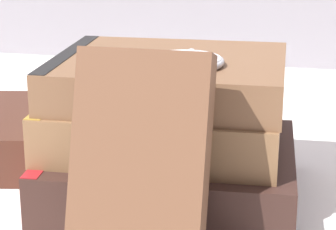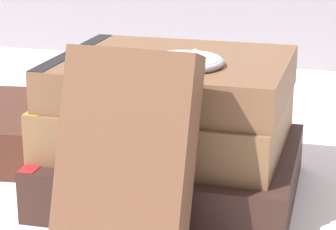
# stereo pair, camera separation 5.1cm
# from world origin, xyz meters

# --- Properties ---
(ground_plane) EXTENTS (3.00, 3.00, 0.00)m
(ground_plane) POSITION_xyz_m (0.00, 0.00, 0.00)
(ground_plane) COLOR silver
(book_flat_bottom) EXTENTS (0.20, 0.17, 0.04)m
(book_flat_bottom) POSITION_xyz_m (0.03, 0.02, 0.02)
(book_flat_bottom) COLOR #331E19
(book_flat_bottom) RESTS_ON ground_plane
(book_flat_middle) EXTENTS (0.18, 0.15, 0.04)m
(book_flat_middle) POSITION_xyz_m (0.02, 0.03, 0.06)
(book_flat_middle) COLOR brown
(book_flat_middle) RESTS_ON book_flat_bottom
(book_flat_top) EXTENTS (0.18, 0.15, 0.03)m
(book_flat_top) POSITION_xyz_m (0.03, 0.03, 0.09)
(book_flat_top) COLOR brown
(book_flat_top) RESTS_ON book_flat_middle
(book_leaning_front) EXTENTS (0.08, 0.06, 0.14)m
(book_leaning_front) POSITION_xyz_m (0.04, -0.08, 0.06)
(book_leaning_front) COLOR brown
(book_leaning_front) RESTS_ON ground_plane
(pocket_watch) EXTENTS (0.06, 0.06, 0.01)m
(pocket_watch) POSITION_xyz_m (0.05, 0.01, 0.11)
(pocket_watch) COLOR silver
(pocket_watch) RESTS_ON book_flat_top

